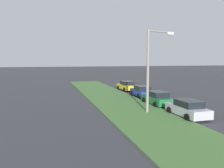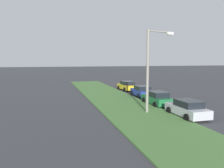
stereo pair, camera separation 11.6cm
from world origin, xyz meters
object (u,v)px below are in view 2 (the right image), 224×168
(parked_car_silver, at_px, (187,109))
(parked_car_green, at_px, (157,98))
(streetlight, at_px, (151,65))
(parked_car_blue, at_px, (142,91))
(parked_car_yellow, at_px, (127,86))

(parked_car_silver, distance_m, parked_car_green, 5.36)
(parked_car_green, distance_m, streetlight, 5.36)
(parked_car_silver, height_order, parked_car_green, same)
(parked_car_silver, bearing_deg, parked_car_blue, -2.56)
(parked_car_blue, distance_m, parked_car_yellow, 6.51)
(parked_car_silver, xyz_separation_m, parked_car_green, (5.36, 0.06, 0.00))
(parked_car_green, distance_m, parked_car_yellow, 11.84)
(parked_car_yellow, bearing_deg, parked_car_blue, 175.01)
(parked_car_green, bearing_deg, streetlight, 142.90)
(parked_car_silver, bearing_deg, parked_car_green, 0.51)
(parked_car_blue, height_order, streetlight, streetlight)
(parked_car_green, height_order, parked_car_blue, same)
(parked_car_silver, distance_m, parked_car_yellow, 17.19)
(parked_car_yellow, bearing_deg, streetlight, 165.56)
(parked_car_blue, height_order, parked_car_yellow, same)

